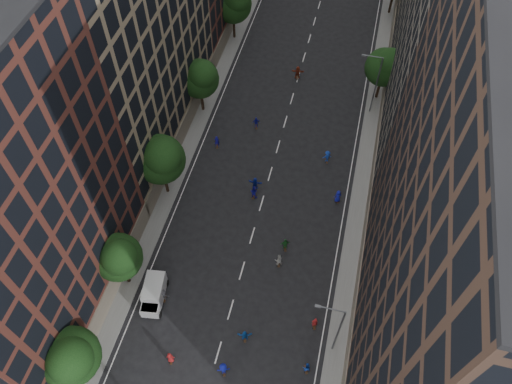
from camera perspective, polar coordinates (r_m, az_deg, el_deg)
ground at (r=66.33m, az=3.28°, el=7.72°), size 240.00×240.00×0.00m
sidewalk_left at (r=73.80m, az=-4.88°, el=13.46°), size 4.00×105.00×0.15m
sidewalk_right at (r=71.39m, az=14.17°, el=10.11°), size 4.00×105.00×0.15m
bldg_left_b at (r=57.17m, az=-17.09°, el=19.02°), size 14.00×26.00×34.00m
bldg_right_a at (r=38.00m, az=25.43°, el=-5.84°), size 14.00×30.00×36.00m
bldg_right_b at (r=59.61m, az=24.06°, el=17.64°), size 14.00×28.00×33.00m
tree_left_0 at (r=46.67m, az=-20.45°, el=-17.32°), size 5.20×5.20×8.83m
tree_left_1 at (r=49.96m, az=-15.44°, el=-7.19°), size 4.80×4.80×8.21m
tree_left_2 at (r=55.04m, az=-10.81°, el=3.78°), size 5.60×5.60×9.45m
tree_left_3 at (r=64.37m, az=-6.38°, el=12.87°), size 5.00×5.00×8.58m
tree_left_4 at (r=76.28m, az=-2.52°, el=20.79°), size 5.40×5.40×9.08m
tree_right_a at (r=68.03m, az=14.63°, el=13.77°), size 5.00×5.00×8.39m
streetlamp_near at (r=46.21m, az=9.20°, el=-15.16°), size 2.64×0.22×9.06m
streetlamp_far at (r=66.07m, az=13.44°, el=12.12°), size 2.64×0.22×9.06m
cargo_van at (r=52.31m, az=-11.62°, el=-11.31°), size 2.59×4.53×2.29m
skater_2 at (r=49.40m, az=5.79°, el=-19.31°), size 0.90×0.81×1.54m
skater_3 at (r=49.06m, az=-3.74°, el=-19.57°), size 1.36×1.07×1.84m
skater_5 at (r=50.11m, az=-1.30°, el=-16.10°), size 1.53×0.83×1.57m
skater_6 at (r=50.06m, az=-9.78°, el=-18.17°), size 0.88×0.68×1.59m
skater_7 at (r=50.81m, az=6.72°, el=-14.61°), size 0.71×0.57×1.70m
skater_8 at (r=53.40m, az=2.60°, el=-7.78°), size 1.02×0.91×1.74m
skater_9 at (r=52.43m, az=-10.51°, el=-11.54°), size 1.18×0.77×1.71m
skater_10 at (r=54.35m, az=3.37°, el=-5.99°), size 1.13×0.76×1.78m
skater_11 at (r=58.80m, az=-0.10°, el=0.97°), size 1.65×0.54×1.78m
skater_12 at (r=58.47m, az=9.34°, el=-0.50°), size 1.03×0.88×1.79m
skater_13 at (r=63.16m, az=-4.50°, el=5.75°), size 0.73×0.56×1.77m
skater_14 at (r=58.03m, az=-0.25°, el=-0.01°), size 0.99×0.82×1.84m
skater_15 at (r=62.03m, az=8.13°, el=4.02°), size 1.27×1.02×1.71m
skater_16 at (r=65.27m, az=0.03°, el=7.92°), size 1.06×0.69×1.67m
skater_17 at (r=72.39m, az=4.78°, el=13.44°), size 1.83×0.74×1.92m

